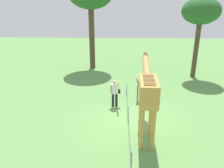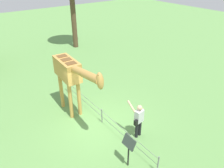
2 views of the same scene
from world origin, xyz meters
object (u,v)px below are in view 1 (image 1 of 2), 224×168
object	(u,v)px
giraffe	(148,90)
info_sign	(138,85)
visitor	(115,91)
tree_east	(201,12)

from	to	relation	value
giraffe	info_sign	bearing A→B (deg)	0.85
visitor	info_sign	size ratio (longest dim) A/B	1.27
giraffe	visitor	bearing A→B (deg)	24.83
visitor	info_sign	distance (m)	1.67
giraffe	info_sign	distance (m)	4.22
visitor	info_sign	bearing A→B (deg)	-54.49
tree_east	info_sign	bearing A→B (deg)	134.82
visitor	tree_east	size ratio (longest dim) A/B	0.28
visitor	tree_east	distance (m)	9.40
info_sign	giraffe	bearing A→B (deg)	-179.15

